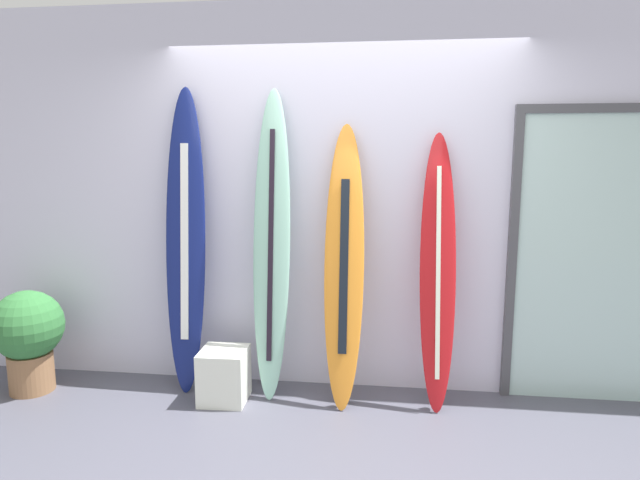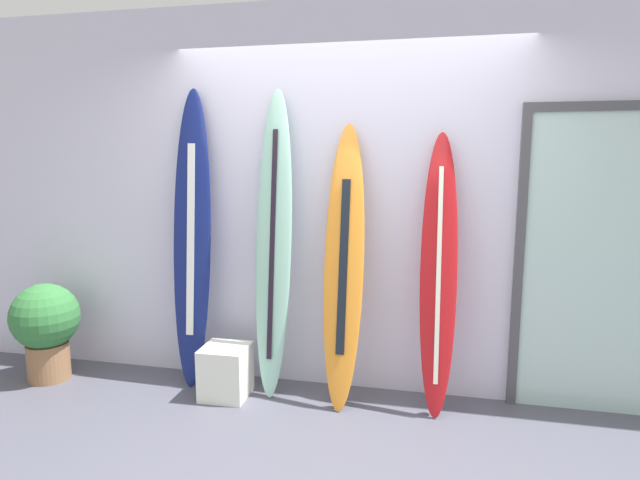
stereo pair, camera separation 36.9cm
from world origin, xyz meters
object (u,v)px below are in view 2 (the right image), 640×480
(surfboard_seafoam, at_px, (274,245))
(glass_door, at_px, (608,258))
(surfboard_navy, at_px, (192,242))
(display_block_left, at_px, (226,371))
(surfboard_crimson, at_px, (438,277))
(surfboard_sunset, at_px, (344,269))
(potted_plant, at_px, (46,324))

(surfboard_seafoam, bearing_deg, glass_door, 4.67)
(surfboard_seafoam, distance_m, glass_door, 2.24)
(surfboard_navy, height_order, surfboard_seafoam, surfboard_navy)
(display_block_left, bearing_deg, surfboard_crimson, 5.56)
(surfboard_seafoam, xyz_separation_m, display_block_left, (-0.32, -0.17, -0.91))
(surfboard_crimson, bearing_deg, display_block_left, -174.44)
(surfboard_navy, distance_m, surfboard_crimson, 1.80)
(surfboard_sunset, relative_size, glass_door, 0.94)
(surfboard_navy, xyz_separation_m, surfboard_crimson, (1.79, -0.05, -0.16))
(surfboard_navy, distance_m, surfboard_sunset, 1.17)
(potted_plant, bearing_deg, surfboard_seafoam, 6.28)
(display_block_left, distance_m, potted_plant, 1.48)
(surfboard_seafoam, xyz_separation_m, potted_plant, (-1.78, -0.20, -0.66))
(display_block_left, relative_size, glass_door, 0.18)
(surfboard_crimson, xyz_separation_m, display_block_left, (-1.47, -0.14, -0.74))
(display_block_left, xyz_separation_m, glass_door, (2.55, 0.35, 0.88))
(surfboard_sunset, height_order, surfboard_crimson, surfboard_sunset)
(surfboard_seafoam, bearing_deg, display_block_left, -151.85)
(glass_door, bearing_deg, potted_plant, -174.61)
(surfboard_sunset, distance_m, surfboard_crimson, 0.64)
(surfboard_crimson, height_order, glass_door, glass_door)
(surfboard_crimson, relative_size, display_block_left, 5.06)
(surfboard_sunset, height_order, potted_plant, surfboard_sunset)
(surfboard_sunset, xyz_separation_m, display_block_left, (-0.84, -0.12, -0.77))
(surfboard_seafoam, height_order, glass_door, surfboard_seafoam)
(surfboard_navy, xyz_separation_m, surfboard_seafoam, (0.64, -0.02, 0.01))
(surfboard_sunset, bearing_deg, surfboard_navy, 176.59)
(surfboard_crimson, distance_m, potted_plant, 2.98)
(display_block_left, relative_size, potted_plant, 0.49)
(surfboard_navy, distance_m, display_block_left, 0.98)
(surfboard_seafoam, distance_m, potted_plant, 1.91)
(surfboard_navy, xyz_separation_m, potted_plant, (-1.14, -0.22, -0.65))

